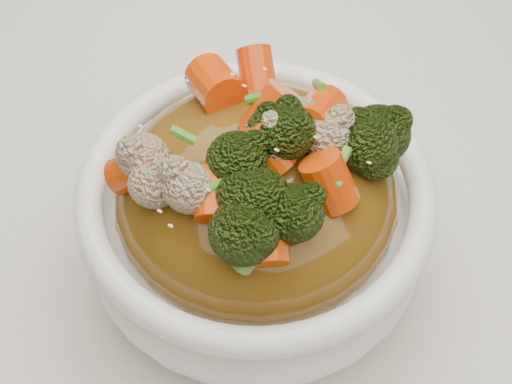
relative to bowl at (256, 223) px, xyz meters
The scene contains 8 objects.
tablecloth 0.07m from the bowl, 46.07° to the left, with size 1.20×0.80×0.04m, color silver.
bowl is the anchor object (origin of this frame).
sauce_base 0.03m from the bowl, 143.13° to the left, with size 0.16×0.16×0.09m, color brown.
carrots 0.09m from the bowl, 143.13° to the left, with size 0.16×0.16×0.05m, color #DD3F07, non-canonical shape.
broccoli 0.09m from the bowl, 143.13° to the left, with size 0.16×0.16×0.04m, color black, non-canonical shape.
cauliflower 0.08m from the bowl, 143.13° to the left, with size 0.16×0.16×0.03m, color tan, non-canonical shape.
scallions 0.09m from the bowl, 135.00° to the left, with size 0.12×0.12×0.02m, color #3D8E20, non-canonical shape.
sesame_seeds 0.09m from the bowl, 135.00° to the left, with size 0.15×0.15×0.01m, color beige, non-canonical shape.
Camera 1 is at (0.10, -0.27, 1.18)m, focal length 55.00 mm.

